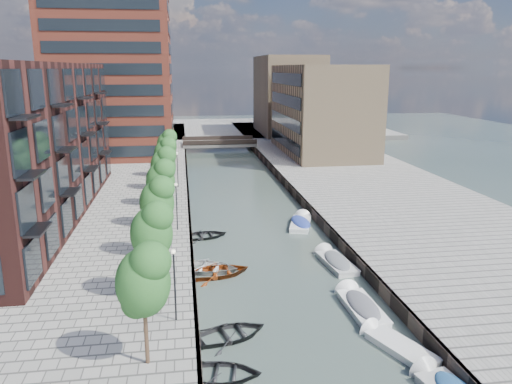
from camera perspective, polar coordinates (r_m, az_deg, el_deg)
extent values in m
plane|color=#38473F|center=(59.63, -1.92, -0.14)|extent=(300.00, 300.00, 0.00)
cube|color=gray|center=(63.29, 12.63, 0.82)|extent=(20.00, 140.00, 1.00)
cube|color=#332823|center=(59.16, -7.80, 0.12)|extent=(0.25, 140.00, 1.00)
cube|color=#332823|center=(60.49, 3.83, 0.53)|extent=(0.25, 140.00, 1.00)
cube|color=gray|center=(118.48, -5.27, 7.12)|extent=(80.00, 40.00, 1.00)
cube|color=#321613|center=(49.78, -24.19, 5.21)|extent=(8.00, 38.00, 14.00)
cube|color=brown|center=(83.15, -16.21, 14.46)|extent=(18.00, 18.00, 30.00)
cube|color=#A18563|center=(82.85, 7.46, 9.34)|extent=(12.00, 25.00, 14.00)
cube|color=#A18563|center=(107.98, 3.68, 11.01)|extent=(12.00, 20.00, 16.00)
cube|color=gray|center=(90.68, -4.25, 5.55)|extent=(13.00, 6.00, 0.60)
cube|color=#332823|center=(87.83, -4.12, 5.67)|extent=(13.00, 0.40, 0.80)
cube|color=#332823|center=(93.36, -4.38, 6.16)|extent=(13.00, 0.40, 0.80)
cylinder|color=#382619|center=(24.65, -12.45, -15.36)|extent=(0.20, 0.20, 3.20)
ellipsoid|color=#1B491D|center=(23.45, -12.80, -9.54)|extent=(2.50, 2.50, 3.25)
cylinder|color=#382619|center=(30.94, -11.61, -9.03)|extent=(0.20, 0.20, 3.20)
ellipsoid|color=#1B491D|center=(29.99, -11.87, -4.23)|extent=(2.50, 2.50, 3.25)
cylinder|color=#382619|center=(37.48, -11.08, -4.87)|extent=(0.20, 0.20, 3.20)
ellipsoid|color=#1B491D|center=(36.70, -11.28, -0.84)|extent=(2.50, 2.50, 3.25)
cylinder|color=#382619|center=(44.16, -10.71, -1.96)|extent=(0.20, 0.20, 3.20)
ellipsoid|color=#1B491D|center=(43.50, -10.87, 1.50)|extent=(2.50, 2.50, 3.25)
cylinder|color=#382619|center=(50.93, -10.44, 0.19)|extent=(0.20, 0.20, 3.20)
ellipsoid|color=#1B491D|center=(50.36, -10.58, 3.20)|extent=(2.50, 2.50, 3.25)
cylinder|color=#382619|center=(57.75, -10.23, 1.82)|extent=(0.20, 0.20, 3.20)
ellipsoid|color=#1B491D|center=(57.25, -10.35, 4.49)|extent=(2.50, 2.50, 3.25)
cylinder|color=#382619|center=(64.61, -10.07, 3.12)|extent=(0.20, 0.20, 3.20)
ellipsoid|color=#1B491D|center=(64.16, -10.17, 5.51)|extent=(2.50, 2.50, 3.25)
cylinder|color=black|center=(27.97, -9.26, -10.59)|extent=(0.10, 0.10, 4.00)
sphere|color=#FFF2CC|center=(27.21, -9.43, -6.75)|extent=(0.24, 0.24, 0.24)
cylinder|color=black|center=(43.05, -9.05, -1.75)|extent=(0.10, 0.10, 4.00)
sphere|color=#FFF2CC|center=(42.56, -9.16, 0.84)|extent=(0.24, 0.24, 0.24)
cylinder|color=black|center=(58.62, -8.96, 2.46)|extent=(0.10, 0.10, 4.00)
sphere|color=#FFF2CC|center=(58.26, -9.03, 4.38)|extent=(0.24, 0.24, 0.24)
imported|color=black|center=(28.90, -2.95, -16.25)|extent=(4.98, 4.18, 0.88)
imported|color=black|center=(25.82, -4.02, -20.34)|extent=(4.44, 3.51, 0.83)
imported|color=maroon|center=(36.62, -4.37, -9.46)|extent=(5.20, 4.13, 0.97)
imported|color=beige|center=(37.42, -5.75, -8.96)|extent=(5.67, 4.80, 1.00)
imported|color=black|center=(44.43, -5.96, -5.20)|extent=(4.61, 3.65, 0.86)
cone|color=#AFAFAD|center=(26.94, 19.17, -19.30)|extent=(1.82, 1.19, 1.68)
cube|color=white|center=(32.12, 12.06, -13.17)|extent=(1.84, 4.67, 0.65)
cube|color=white|center=(31.97, 12.09, -12.61)|extent=(1.92, 4.77, 0.10)
cone|color=white|center=(34.02, 10.59, -11.39)|extent=(1.73, 0.95, 1.71)
ellipsoid|color=#54545B|center=(31.94, 12.10, -12.53)|extent=(1.73, 4.26, 0.56)
cube|color=white|center=(28.67, 16.30, -17.01)|extent=(2.92, 4.30, 0.57)
cube|color=white|center=(28.52, 16.35, -16.48)|extent=(3.02, 4.41, 0.09)
cone|color=white|center=(29.84, 13.39, -15.41)|extent=(1.68, 1.30, 1.49)
cube|color=white|center=(47.42, 5.12, -3.87)|extent=(2.96, 4.79, 0.64)
cube|color=white|center=(47.32, 5.13, -3.48)|extent=(3.07, 4.91, 0.10)
cone|color=white|center=(49.55, 5.32, -3.03)|extent=(1.85, 1.35, 1.66)
ellipsoid|color=navy|center=(47.30, 5.13, -3.42)|extent=(2.75, 4.39, 0.55)
cube|color=silver|center=(38.58, 9.21, -8.28)|extent=(2.14, 4.63, 0.63)
cube|color=silver|center=(38.45, 9.23, -7.81)|extent=(2.23, 4.73, 0.10)
cone|color=silver|center=(40.46, 7.93, -7.08)|extent=(1.74, 1.05, 1.65)
ellipsoid|color=#5A5D61|center=(38.43, 9.24, -7.74)|extent=(2.00, 4.23, 0.54)
imported|color=silver|center=(86.96, 3.40, 5.39)|extent=(1.76, 3.56, 1.17)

